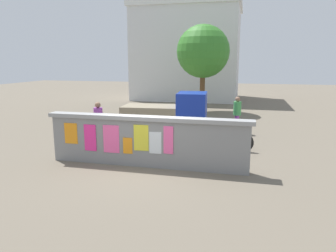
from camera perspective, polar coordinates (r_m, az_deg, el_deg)
ground at (r=17.41m, az=4.12°, el=1.10°), size 60.00×60.00×0.00m
poster_wall at (r=9.62m, az=-3.95°, el=-2.65°), size 6.32×0.42×1.55m
auto_rickshaw_truck at (r=13.78m, az=0.20°, el=2.15°), size 3.70×1.75×1.85m
motorcycle at (r=10.74m, az=1.23°, el=-2.96°), size 1.90×0.56×0.87m
bicycle_near at (r=11.25m, az=-9.93°, el=-2.97°), size 1.71×0.44×0.95m
bicycle_far at (r=11.58m, az=10.91°, el=-2.60°), size 1.71×0.44×0.95m
person_walking at (r=12.55m, az=-12.39°, el=1.34°), size 0.40×0.40×1.62m
person_bystander at (r=14.42m, az=12.31°, el=2.65°), size 0.44×0.44×1.62m
tree_roadside at (r=20.15m, az=6.31°, el=13.11°), size 3.25×3.25×5.36m
building_background at (r=27.55m, az=3.58°, el=13.11°), size 8.65×6.63×7.77m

